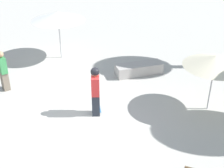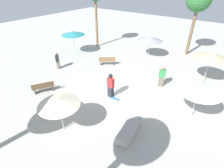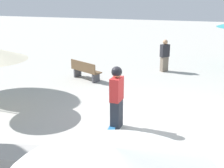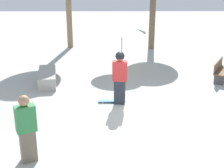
% 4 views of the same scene
% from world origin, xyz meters
% --- Properties ---
extents(ground_plane, '(60.00, 60.00, 0.00)m').
position_xyz_m(ground_plane, '(0.00, 0.00, 0.00)').
color(ground_plane, '#B2AFA8').
extents(skater_main, '(0.52, 0.32, 1.87)m').
position_xyz_m(skater_main, '(-0.54, 0.97, 1.01)').
color(skater_main, '#282D38').
rests_on(skater_main, ground_plane).
extents(skateboard, '(0.80, 0.22, 0.07)m').
position_xyz_m(skateboard, '(-0.89, 1.05, 0.06)').
color(skateboard, teal).
rests_on(skateboard, ground_plane).
extents(concrete_ledge, '(1.04, 2.21, 0.50)m').
position_xyz_m(concrete_ledge, '(-3.49, 3.19, 0.25)').
color(concrete_ledge, '#A8A39E').
rests_on(concrete_ledge, ground_plane).
extents(bench_near, '(1.17, 1.61, 0.85)m').
position_xyz_m(bench_near, '(3.88, 3.51, 0.43)').
color(bench_near, '#47474C').
rests_on(bench_near, ground_plane).
extents(shade_umbrella_cream, '(2.23, 2.23, 2.17)m').
position_xyz_m(shade_umbrella_cream, '(-0.32, 5.14, 1.97)').
color(shade_umbrella_cream, '#B7B7BC').
rests_on(shade_umbrella_cream, ground_plane).
extents(bystander_watching, '(0.53, 0.44, 1.70)m').
position_xyz_m(bystander_watching, '(-2.85, -2.58, 0.85)').
color(bystander_watching, '#726656').
rests_on(bystander_watching, ground_plane).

